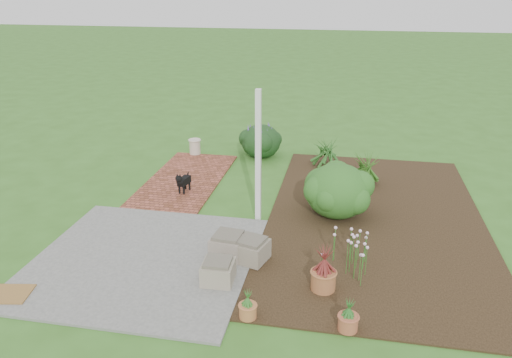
% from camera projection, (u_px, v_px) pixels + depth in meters
% --- Properties ---
extents(ground, '(80.00, 80.00, 0.00)m').
position_uv_depth(ground, '(242.00, 220.00, 9.48)').
color(ground, '#34641F').
rests_on(ground, ground).
extents(concrete_patio, '(3.50, 3.50, 0.04)m').
position_uv_depth(concrete_patio, '(143.00, 260.00, 8.10)').
color(concrete_patio, '#5D5D5B').
rests_on(concrete_patio, ground).
extents(brick_path, '(1.60, 3.50, 0.04)m').
position_uv_depth(brick_path, '(186.00, 179.00, 11.37)').
color(brick_path, brown).
rests_on(brick_path, ground).
extents(garden_bed, '(4.00, 7.00, 0.03)m').
position_uv_depth(garden_bed, '(375.00, 219.00, 9.49)').
color(garden_bed, black).
rests_on(garden_bed, ground).
extents(veranda_post, '(0.10, 0.10, 2.50)m').
position_uv_depth(veranda_post, '(258.00, 157.00, 9.06)').
color(veranda_post, white).
rests_on(veranda_post, ground).
extents(stone_trough_near, '(0.48, 0.48, 0.31)m').
position_uv_depth(stone_trough_near, '(218.00, 272.00, 7.43)').
color(stone_trough_near, '#7A6E5E').
rests_on(stone_trough_near, concrete_patio).
extents(stone_trough_mid, '(0.56, 0.56, 0.34)m').
position_uv_depth(stone_trough_mid, '(228.00, 246.00, 8.13)').
color(stone_trough_mid, '#716357').
rests_on(stone_trough_mid, concrete_patio).
extents(stone_trough_far, '(0.60, 0.60, 0.32)m').
position_uv_depth(stone_trough_far, '(251.00, 251.00, 8.01)').
color(stone_trough_far, '#776F5A').
rests_on(stone_trough_far, concrete_patio).
extents(coir_doormat, '(0.81, 0.60, 0.02)m').
position_uv_depth(coir_doormat, '(4.00, 294.00, 7.16)').
color(coir_doormat, brown).
rests_on(coir_doormat, concrete_patio).
extents(black_dog, '(0.22, 0.51, 0.44)m').
position_uv_depth(black_dog, '(183.00, 181.00, 10.53)').
color(black_dog, black).
rests_on(black_dog, brick_path).
extents(cream_ceramic_urn, '(0.35, 0.35, 0.38)m').
position_uv_depth(cream_ceramic_urn, '(195.00, 147.00, 12.93)').
color(cream_ceramic_urn, beige).
rests_on(cream_ceramic_urn, brick_path).
extents(evergreen_shrub, '(1.59, 1.59, 1.05)m').
position_uv_depth(evergreen_shrub, '(338.00, 190.00, 9.45)').
color(evergreen_shrub, '#13441B').
rests_on(evergreen_shrub, garden_bed).
extents(agapanthus_clump_back, '(1.02, 1.02, 0.85)m').
position_uv_depth(agapanthus_clump_back, '(365.00, 166.00, 10.95)').
color(agapanthus_clump_back, '#123B0B').
rests_on(agapanthus_clump_back, garden_bed).
extents(agapanthus_clump_front, '(1.13, 1.13, 0.82)m').
position_uv_depth(agapanthus_clump_front, '(326.00, 149.00, 12.05)').
color(agapanthus_clump_front, '#0B3710').
rests_on(agapanthus_clump_front, garden_bed).
extents(pink_flower_patch, '(1.12, 1.12, 0.60)m').
position_uv_depth(pink_flower_patch, '(344.00, 254.00, 7.67)').
color(pink_flower_patch, '#113D0F').
rests_on(pink_flower_patch, garden_bed).
extents(terracotta_pot_bronze, '(0.46, 0.46, 0.29)m').
position_uv_depth(terracotta_pot_bronze, '(323.00, 280.00, 7.26)').
color(terracotta_pot_bronze, '#9D5E35').
rests_on(terracotta_pot_bronze, garden_bed).
extents(terracotta_pot_small_left, '(0.29, 0.29, 0.21)m').
position_uv_depth(terracotta_pot_small_left, '(348.00, 323.00, 6.42)').
color(terracotta_pot_small_left, '#A45437').
rests_on(terracotta_pot_small_left, garden_bed).
extents(terracotta_pot_small_right, '(0.27, 0.27, 0.20)m').
position_uv_depth(terracotta_pot_small_right, '(248.00, 311.00, 6.66)').
color(terracotta_pot_small_right, '#AE683B').
rests_on(terracotta_pot_small_right, garden_bed).
extents(purple_flowering_bush, '(1.20, 1.20, 0.86)m').
position_uv_depth(purple_flowering_bush, '(261.00, 140.00, 12.77)').
color(purple_flowering_bush, black).
rests_on(purple_flowering_bush, ground).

